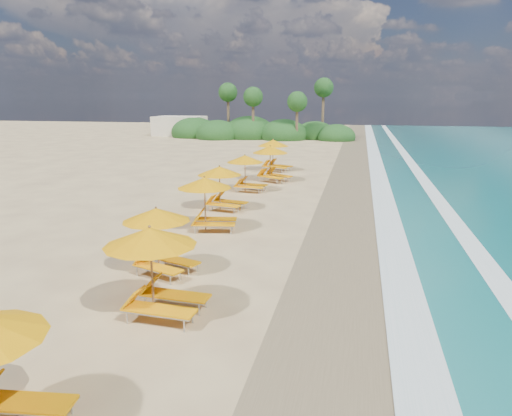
# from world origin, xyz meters

# --- Properties ---
(ground) EXTENTS (160.00, 160.00, 0.00)m
(ground) POSITION_xyz_m (0.00, 0.00, 0.00)
(ground) COLOR #D0B87A
(ground) RESTS_ON ground
(wet_sand) EXTENTS (4.00, 160.00, 0.01)m
(wet_sand) POSITION_xyz_m (4.00, 0.00, 0.01)
(wet_sand) COLOR #877550
(wet_sand) RESTS_ON ground
(surf_foam) EXTENTS (4.00, 160.00, 0.01)m
(surf_foam) POSITION_xyz_m (6.70, 0.00, 0.03)
(surf_foam) COLOR white
(surf_foam) RESTS_ON ground
(station_2) EXTENTS (2.75, 2.56, 2.46)m
(station_2) POSITION_xyz_m (-0.94, -7.63, 1.38)
(station_2) COLOR olive
(station_2) RESTS_ON ground
(station_3) EXTENTS (2.86, 2.80, 2.23)m
(station_3) POSITION_xyz_m (-2.11, -4.75, 1.25)
(station_3) COLOR olive
(station_3) RESTS_ON ground
(station_4) EXTENTS (2.85, 2.72, 2.37)m
(station_4) POSITION_xyz_m (-2.17, 0.52, 1.33)
(station_4) COLOR olive
(station_4) RESTS_ON ground
(station_5) EXTENTS (2.77, 2.66, 2.29)m
(station_5) POSITION_xyz_m (-2.65, 4.22, 1.28)
(station_5) COLOR olive
(station_5) RESTS_ON ground
(station_6) EXTENTS (2.62, 2.47, 2.26)m
(station_6) POSITION_xyz_m (-2.52, 9.20, 1.27)
(station_6) COLOR olive
(station_6) RESTS_ON ground
(station_7) EXTENTS (3.29, 3.29, 2.46)m
(station_7) POSITION_xyz_m (-1.69, 12.92, 1.38)
(station_7) COLOR olive
(station_7) RESTS_ON ground
(station_8) EXTENTS (3.18, 3.13, 2.47)m
(station_8) POSITION_xyz_m (-2.30, 17.48, 1.38)
(station_8) COLOR olive
(station_8) RESTS_ON ground
(treeline) EXTENTS (25.80, 8.80, 9.74)m
(treeline) POSITION_xyz_m (-9.94, 45.51, 1.00)
(treeline) COLOR #163D14
(treeline) RESTS_ON ground
(beach_building) EXTENTS (7.00, 5.00, 2.80)m
(beach_building) POSITION_xyz_m (-22.00, 48.00, 1.40)
(beach_building) COLOR beige
(beach_building) RESTS_ON ground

